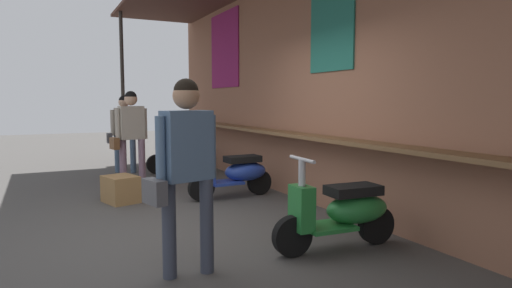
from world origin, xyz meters
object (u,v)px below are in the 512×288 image
shopper_browsing (186,157)px  scooter_blue (236,173)px  merchandise_crate (121,189)px  shopper_with_handbag (131,128)px  shopper_passing (124,126)px  scooter_green (343,211)px  scooter_maroon (183,154)px

shopper_browsing → scooter_blue: bearing=134.6°
shopper_browsing → merchandise_crate: 3.20m
shopper_browsing → merchandise_crate: (-3.09, -0.05, -0.84)m
shopper_with_handbag → shopper_passing: size_ratio=1.04×
shopper_passing → merchandise_crate: size_ratio=3.17×
scooter_blue → scooter_green: size_ratio=1.00×
shopper_with_handbag → merchandise_crate: bearing=-26.9°
shopper_passing → scooter_green: bearing=14.4°
scooter_green → shopper_browsing: bearing=2.0°
shopper_with_handbag → shopper_browsing: size_ratio=0.99×
scooter_green → shopper_browsing: (-0.05, -1.64, 0.65)m
shopper_browsing → merchandise_crate: shopper_browsing is taller
scooter_green → shopper_with_handbag: bearing=-70.2°
scooter_blue → shopper_browsing: size_ratio=0.83×
scooter_blue → merchandise_crate: (-0.45, -1.68, -0.19)m
scooter_green → merchandise_crate: scooter_green is taller
scooter_maroon → shopper_browsing: size_ratio=0.83×
scooter_maroon → scooter_green: same height
scooter_maroon → shopper_passing: (-0.48, -1.13, 0.59)m
shopper_browsing → shopper_passing: shopper_browsing is taller
scooter_green → merchandise_crate: size_ratio=2.74×
scooter_maroon → shopper_browsing: bearing=73.5°
shopper_with_handbag → shopper_browsing: 4.38m
scooter_maroon → shopper_passing: size_ratio=0.86×
scooter_blue → shopper_with_handbag: bearing=-55.5°
scooter_blue → shopper_with_handbag: shopper_with_handbag is taller
merchandise_crate → shopper_with_handbag: bearing=162.2°
scooter_blue → shopper_passing: bearing=-72.7°
scooter_maroon → scooter_blue: 2.78m
shopper_with_handbag → shopper_passing: 1.54m
scooter_blue → shopper_passing: shopper_passing is taller
scooter_blue → merchandise_crate: 1.75m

